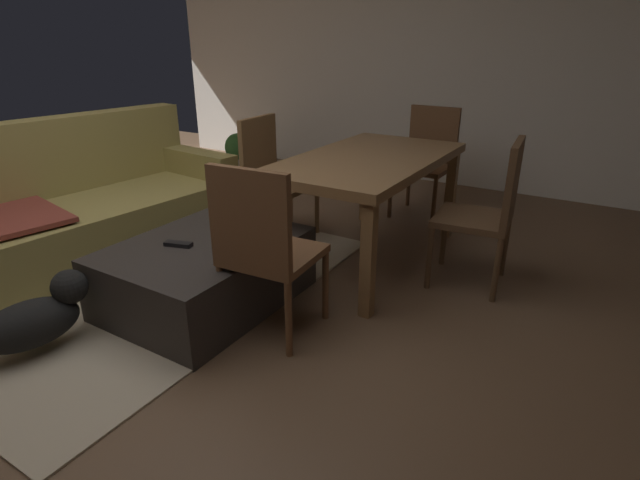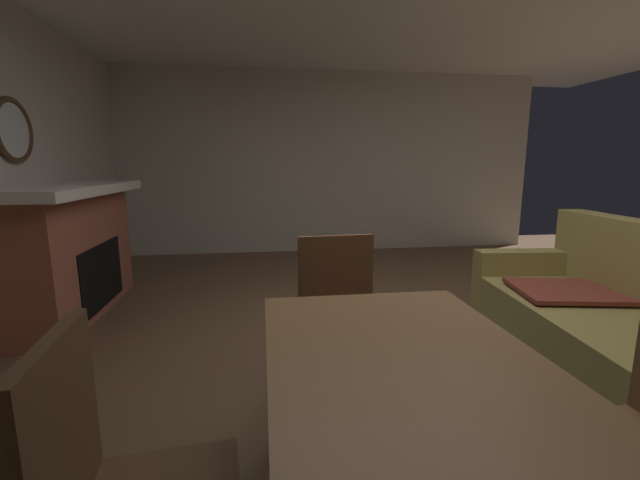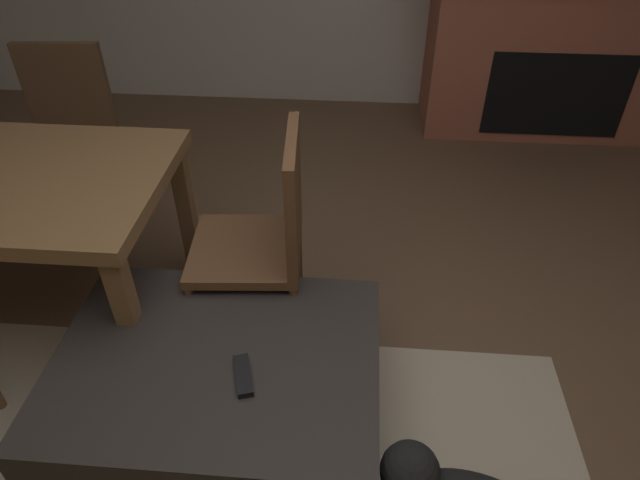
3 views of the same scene
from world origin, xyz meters
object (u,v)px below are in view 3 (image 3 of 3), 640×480
at_px(tv_remote, 243,376).
at_px(dining_chair_south, 68,128).
at_px(dining_chair_west, 267,231).
at_px(fireplace, 555,46).
at_px(ottoman_coffee_table, 222,391).

height_order(tv_remote, dining_chair_south, dining_chair_south).
height_order(dining_chair_west, dining_chair_south, same).
height_order(fireplace, dining_chair_west, fireplace).
relative_size(ottoman_coffee_table, dining_chair_west, 1.18).
xyz_separation_m(ottoman_coffee_table, dining_chair_west, (-0.10, -0.52, 0.33)).
xyz_separation_m(fireplace, dining_chair_west, (1.63, 2.14, -0.06)).
distance_m(fireplace, ottoman_coffee_table, 3.20).
relative_size(ottoman_coffee_table, tv_remote, 6.87).
bearing_deg(fireplace, ottoman_coffee_table, 56.97).
bearing_deg(dining_chair_west, ottoman_coffee_table, 78.80).
xyz_separation_m(fireplace, ottoman_coffee_table, (1.73, 2.66, -0.39)).
xyz_separation_m(ottoman_coffee_table, tv_remote, (-0.11, 0.08, 0.20)).
relative_size(fireplace, dining_chair_south, 2.05).
bearing_deg(dining_chair_south, ottoman_coffee_table, 129.07).
bearing_deg(fireplace, dining_chair_west, 52.78).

